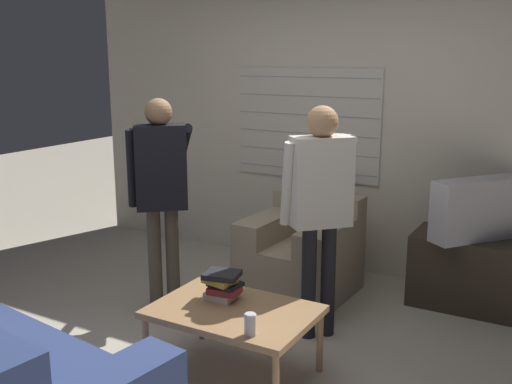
{
  "coord_description": "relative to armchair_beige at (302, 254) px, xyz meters",
  "views": [
    {
      "loc": [
        2.03,
        -2.93,
        1.92
      ],
      "look_at": [
        0.07,
        0.52,
        1.0
      ],
      "focal_mm": 42.0,
      "sensor_mm": 36.0,
      "label": 1
    }
  ],
  "objects": [
    {
      "name": "person_right_standing",
      "position": [
        0.42,
        -0.63,
        0.68
      ],
      "size": [
        0.49,
        0.79,
        1.6
      ],
      "rotation": [
        0.0,
        0.0,
        0.79
      ],
      "color": "black",
      "rests_on": "ground_plane"
    },
    {
      "name": "tv_stand",
      "position": [
        1.31,
        0.4,
        -0.05
      ],
      "size": [
        0.99,
        0.48,
        0.56
      ],
      "color": "#33281E",
      "rests_on": "ground_plane"
    },
    {
      "name": "tv",
      "position": [
        1.3,
        0.4,
        0.46
      ],
      "size": [
        0.69,
        0.81,
        0.46
      ],
      "rotation": [
        0.0,
        0.0,
        4.05
      ],
      "color": "#B2B2B7",
      "rests_on": "tv_stand"
    },
    {
      "name": "ground_plane",
      "position": [
        -0.07,
        -1.27,
        -0.33
      ],
      "size": [
        16.0,
        16.0,
        0.0
      ],
      "primitive_type": "plane",
      "color": "#B2A893"
    },
    {
      "name": "wall_back",
      "position": [
        -0.08,
        0.75,
        0.95
      ],
      "size": [
        5.2,
        0.08,
        2.55
      ],
      "color": "beige",
      "rests_on": "ground_plane"
    },
    {
      "name": "soda_can",
      "position": [
        0.46,
        -1.62,
        0.16
      ],
      "size": [
        0.07,
        0.07,
        0.13
      ],
      "color": "silver",
      "rests_on": "coffee_table"
    },
    {
      "name": "spare_remote",
      "position": [
        0.1,
        -1.24,
        0.11
      ],
      "size": [
        0.09,
        0.14,
        0.02
      ],
      "rotation": [
        0.0,
        0.0,
        0.4
      ],
      "color": "white",
      "rests_on": "coffee_table"
    },
    {
      "name": "book_stack",
      "position": [
        0.06,
        -1.28,
        0.19
      ],
      "size": [
        0.24,
        0.21,
        0.18
      ],
      "color": "beige",
      "rests_on": "coffee_table"
    },
    {
      "name": "person_left_standing",
      "position": [
        -0.74,
        -0.85,
        0.68
      ],
      "size": [
        0.46,
        0.77,
        1.62
      ],
      "rotation": [
        0.0,
        0.0,
        0.72
      ],
      "color": "#4C4233",
      "rests_on": "ground_plane"
    },
    {
      "name": "coffee_table",
      "position": [
        0.19,
        -1.37,
        0.06
      ],
      "size": [
        0.96,
        0.66,
        0.43
      ],
      "color": "#9E754C",
      "rests_on": "ground_plane"
    },
    {
      "name": "armchair_beige",
      "position": [
        0.0,
        0.0,
        0.0
      ],
      "size": [
        0.81,
        0.88,
        0.78
      ],
      "rotation": [
        0.0,
        0.0,
        3.1
      ],
      "color": "gray",
      "rests_on": "ground_plane"
    }
  ]
}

